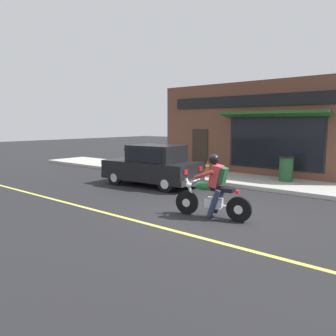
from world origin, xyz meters
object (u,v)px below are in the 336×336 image
Objects in this scene: motorcycle_with_rider at (213,192)px; car_hatchback at (153,166)px; traffic_cone at (208,167)px; trash_bin at (286,168)px.

motorcycle_with_rider reaches higher than car_hatchback.
car_hatchback is at bearing 60.85° from motorcycle_with_rider.
car_hatchback is 6.49× the size of traffic_cone.
traffic_cone is at bearing 33.50° from motorcycle_with_rider.
trash_bin is at bearing 2.08° from motorcycle_with_rider.
car_hatchback reaches higher than trash_bin.
car_hatchback is at bearing 131.90° from trash_bin.
car_hatchback is (2.27, 4.07, 0.09)m from motorcycle_with_rider.
trash_bin is at bearing -48.10° from car_hatchback.
motorcycle_with_rider is at bearing -119.15° from car_hatchback.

